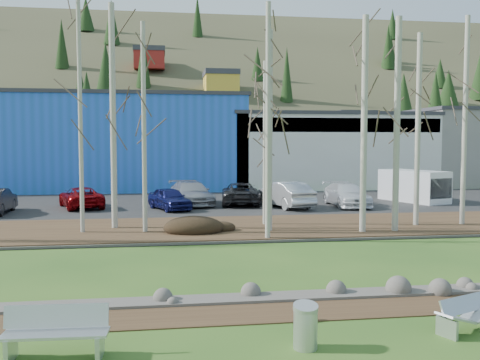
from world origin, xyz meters
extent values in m
plane|color=#264918|center=(0.00, 0.00, 0.00)|extent=(200.00, 200.00, 0.00)
cube|color=#382616|center=(0.00, 2.10, 0.01)|extent=(80.00, 1.80, 0.03)
cube|color=#382616|center=(0.00, 14.50, 0.07)|extent=(80.00, 7.00, 0.15)
cube|color=black|center=(0.00, 25.00, 0.07)|extent=(80.00, 14.00, 0.14)
cube|color=blue|center=(-6.00, 39.00, 4.00)|extent=(20.00, 12.00, 8.00)
cube|color=#333338|center=(-6.00, 39.00, 8.15)|extent=(20.40, 12.24, 0.30)
cube|color=silver|center=(12.00, 39.00, 3.25)|extent=(18.00, 12.00, 6.50)
cube|color=#333338|center=(12.00, 39.00, 6.65)|extent=(18.36, 12.24, 0.30)
cube|color=navy|center=(12.00, 33.10, 5.60)|extent=(17.64, 0.20, 1.20)
cube|color=slate|center=(28.00, 39.00, 3.50)|extent=(14.00, 12.00, 7.00)
cube|color=#333338|center=(28.00, 39.00, 7.15)|extent=(14.28, 12.24, 0.30)
cube|color=#B7BBBD|center=(-5.94, -0.09, 0.24)|extent=(0.12, 0.61, 0.48)
cube|color=#B7BBBD|center=(-4.29, -0.17, 0.24)|extent=(0.12, 0.61, 0.48)
cube|color=#B7BBBD|center=(-5.13, 0.11, 0.77)|extent=(1.98, 0.23, 0.44)
cube|color=#B7BBBD|center=(-5.12, -0.13, 0.49)|extent=(2.00, 0.65, 0.05)
cube|color=#B7BBBD|center=(2.84, -0.15, 0.21)|extent=(0.27, 0.50, 0.41)
cube|color=#B7BBBD|center=(3.57, 0.31, 0.56)|extent=(1.63, 0.82, 0.37)
cube|color=#A9ACAF|center=(3.10, -0.04, 0.37)|extent=(0.93, 0.75, 0.31)
cube|color=#A9ACAF|center=(3.88, 0.29, 0.37)|extent=(0.93, 0.75, 0.31)
cylinder|color=#B7BBBD|center=(-0.28, -0.30, 0.42)|extent=(0.51, 0.51, 0.83)
cylinder|color=gold|center=(0.10, 1.24, 0.05)|extent=(0.01, 0.01, 0.09)
cylinder|color=gold|center=(0.10, 1.29, 0.05)|extent=(0.01, 0.01, 0.09)
ellipsoid|color=white|center=(0.13, 1.26, 0.15)|extent=(0.32, 0.18, 0.18)
cube|color=gray|center=(0.13, 1.26, 0.18)|extent=(0.22, 0.14, 0.02)
sphere|color=white|center=(0.26, 1.29, 0.23)|extent=(0.10, 0.10, 0.10)
cone|color=gold|center=(0.32, 1.31, 0.23)|extent=(0.06, 0.04, 0.03)
ellipsoid|color=black|center=(-1.72, 13.16, 0.41)|extent=(2.67, 1.88, 0.52)
cylinder|color=#B6B2A4|center=(-6.60, 13.88, 5.35)|extent=(0.19, 0.19, 10.41)
cylinder|color=#B6B2A4|center=(-5.30, 14.97, 5.31)|extent=(0.28, 0.28, 10.33)
cylinder|color=#B6B2A4|center=(-3.85, 13.60, 4.77)|extent=(0.20, 0.20, 9.24)
cylinder|color=#B6B2A4|center=(1.70, 13.14, 4.64)|extent=(0.28, 0.28, 8.98)
cylinder|color=#B6B2A4|center=(1.88, 15.07, 4.09)|extent=(0.20, 0.20, 7.88)
cylinder|color=#B6B2A4|center=(1.26, 11.30, 4.99)|extent=(0.21, 0.21, 9.68)
cylinder|color=#B6B2A4|center=(5.78, 12.23, 4.91)|extent=(0.28, 0.28, 9.52)
cylinder|color=#B6B2A4|center=(9.06, 13.71, 4.73)|extent=(0.25, 0.25, 9.16)
cylinder|color=#B6B2A4|center=(11.42, 13.63, 5.16)|extent=(0.23, 0.23, 10.02)
cylinder|color=#B6B2A4|center=(7.31, 12.23, 4.91)|extent=(0.28, 0.28, 9.52)
imported|color=maroon|center=(-8.00, 23.08, 0.78)|extent=(3.46, 5.02, 1.27)
imported|color=gray|center=(-1.21, 23.73, 0.88)|extent=(2.99, 5.39, 1.48)
imported|color=#141751|center=(-2.66, 21.41, 0.80)|extent=(2.89, 4.16, 1.32)
imported|color=silver|center=(4.42, 21.57, 0.93)|extent=(2.88, 5.09, 1.59)
imported|color=black|center=(1.91, 23.47, 0.85)|extent=(2.92, 5.33, 1.41)
imported|color=silver|center=(8.34, 21.58, 0.86)|extent=(2.11, 5.01, 1.44)
imported|color=gray|center=(-1.32, 23.73, 0.88)|extent=(2.99, 5.39, 1.48)
cube|color=white|center=(13.77, 23.53, 1.19)|extent=(3.42, 5.19, 2.10)
cube|color=black|center=(14.37, 21.73, 1.19)|extent=(2.12, 1.55, 1.30)
camera|label=1|loc=(-3.08, -10.42, 4.11)|focal=40.00mm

